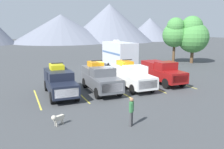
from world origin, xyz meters
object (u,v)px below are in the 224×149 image
at_px(pickup_truck_a, 60,81).
at_px(camper_trailer_a, 119,54).
at_px(pickup_truck_b, 100,78).
at_px(pickup_truck_d, 162,72).
at_px(person_a, 131,110).
at_px(pickup_truck_c, 131,75).
at_px(dog, 57,118).

distance_m(pickup_truck_a, camper_trailer_a, 13.86).
distance_m(pickup_truck_b, pickup_truck_d, 6.70).
xyz_separation_m(pickup_truck_d, person_a, (-7.67, -7.84, -0.23)).
bearing_deg(pickup_truck_c, pickup_truck_b, -177.91).
bearing_deg(dog, pickup_truck_a, 77.81).
xyz_separation_m(person_a, dog, (-3.78, 1.67, -0.50)).
bearing_deg(pickup_truck_b, pickup_truck_c, 2.09).
distance_m(pickup_truck_c, camper_trailer_a, 10.39).
height_order(pickup_truck_b, person_a, pickup_truck_b).
xyz_separation_m(pickup_truck_c, dog, (-7.86, -5.95, -0.70)).
relative_size(pickup_truck_b, dog, 6.70).
relative_size(pickup_truck_a, pickup_truck_c, 0.98).
height_order(camper_trailer_a, dog, camper_trailer_a).
relative_size(pickup_truck_c, camper_trailer_a, 0.77).
bearing_deg(pickup_truck_c, pickup_truck_a, 178.51).
bearing_deg(pickup_truck_a, pickup_truck_b, -4.72).
xyz_separation_m(pickup_truck_c, person_a, (-4.08, -7.62, -0.20)).
height_order(pickup_truck_a, dog, pickup_truck_a).
distance_m(camper_trailer_a, dog, 19.42).
bearing_deg(pickup_truck_d, camper_trailer_a, 91.04).
distance_m(pickup_truck_a, pickup_truck_b, 3.45).
relative_size(pickup_truck_b, pickup_truck_d, 0.99).
relative_size(pickup_truck_b, person_a, 3.31).
distance_m(pickup_truck_c, dog, 9.89).
height_order(pickup_truck_d, dog, pickup_truck_d).
relative_size(pickup_truck_a, pickup_truck_b, 1.05).
relative_size(pickup_truck_d, dog, 6.73).
height_order(pickup_truck_b, pickup_truck_d, pickup_truck_b).
height_order(pickup_truck_a, pickup_truck_c, pickup_truck_a).
xyz_separation_m(pickup_truck_d, camper_trailer_a, (-0.17, 9.56, 0.87)).
height_order(pickup_truck_b, pickup_truck_c, pickup_truck_b).
bearing_deg(pickup_truck_b, dog, -129.16).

